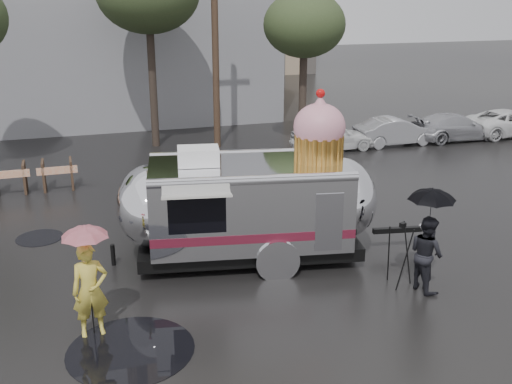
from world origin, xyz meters
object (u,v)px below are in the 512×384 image
object	(u,v)px
airstream_trailer	(252,201)
person_right	(426,253)
person_left	(90,290)
tripod	(401,248)

from	to	relation	value
airstream_trailer	person_right	bearing A→B (deg)	-31.21
person_left	person_right	world-z (taller)	person_left
person_left	tripod	distance (m)	6.76
person_left	person_right	distance (m)	7.20
airstream_trailer	person_left	distance (m)	4.74
tripod	person_right	bearing A→B (deg)	-62.45
airstream_trailer	tripod	size ratio (longest dim) A/B	5.18
person_left	airstream_trailer	bearing A→B (deg)	26.46
airstream_trailer	person_right	size ratio (longest dim) A/B	4.53
person_right	airstream_trailer	bearing A→B (deg)	40.65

